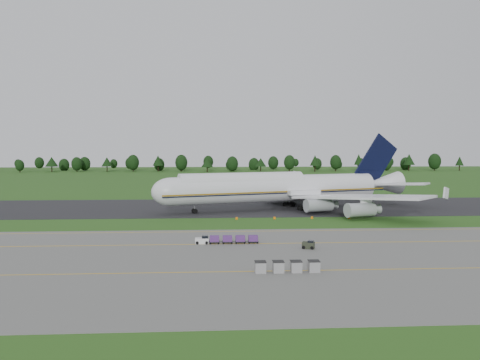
{
  "coord_description": "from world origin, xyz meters",
  "views": [
    {
      "loc": [
        -5.09,
        -101.55,
        16.68
      ],
      "look_at": [
        0.86,
        2.0,
        9.43
      ],
      "focal_mm": 35.0,
      "sensor_mm": 36.0,
      "label": 1
    }
  ],
  "objects": [
    {
      "name": "baggage_train",
      "position": [
        -2.94,
        -21.49,
        0.77
      ],
      "size": [
        10.93,
        1.4,
        1.34
      ],
      "color": "silver",
      "rests_on": "apron"
    },
    {
      "name": "edge_markers",
      "position": [
        13.48,
        5.34,
        0.27
      ],
      "size": [
        26.89,
        0.3,
        0.6
      ],
      "color": "orange",
      "rests_on": "ground"
    },
    {
      "name": "aircraft",
      "position": [
        13.18,
        22.83,
        5.92
      ],
      "size": [
        73.59,
        69.04,
        20.74
      ],
      "color": "white",
      "rests_on": "ground"
    },
    {
      "name": "utility_cart",
      "position": [
        10.5,
        -26.45,
        0.59
      ],
      "size": [
        2.25,
        1.79,
        1.08
      ],
      "color": "#292E20",
      "rests_on": "apron"
    },
    {
      "name": "apron_markings",
      "position": [
        0.0,
        -26.98,
        0.06
      ],
      "size": [
        300.0,
        30.2,
        0.01
      ],
      "color": "#E0A50D",
      "rests_on": "apron"
    },
    {
      "name": "taxiway",
      "position": [
        0.0,
        28.0,
        0.04
      ],
      "size": [
        300.0,
        40.0,
        0.08
      ],
      "primitive_type": "cube",
      "color": "black",
      "rests_on": "ground"
    },
    {
      "name": "uld_row",
      "position": [
        4.72,
        -40.68,
        0.81
      ],
      "size": [
        8.72,
        1.52,
        1.5
      ],
      "color": "gray",
      "rests_on": "apron"
    },
    {
      "name": "apron",
      "position": [
        0.0,
        -34.0,
        0.03
      ],
      "size": [
        300.0,
        52.0,
        0.06
      ],
      "primitive_type": "cube",
      "color": "#63635E",
      "rests_on": "ground"
    },
    {
      "name": "ground",
      "position": [
        0.0,
        0.0,
        0.0
      ],
      "size": [
        600.0,
        600.0,
        0.0
      ],
      "primitive_type": "plane",
      "color": "#265118",
      "rests_on": "ground"
    },
    {
      "name": "tree_line",
      "position": [
        2.6,
        222.58,
        6.44
      ],
      "size": [
        523.12,
        22.37,
        11.99
      ],
      "color": "black",
      "rests_on": "ground"
    }
  ]
}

